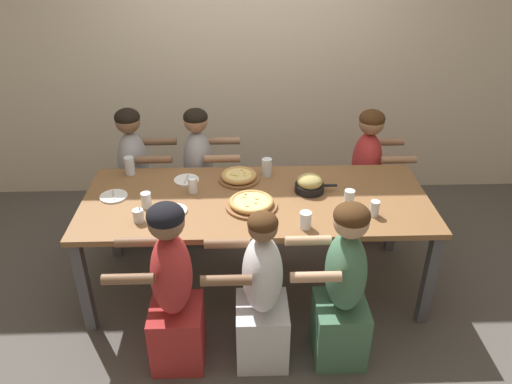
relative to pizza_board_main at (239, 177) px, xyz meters
name	(u,v)px	position (x,y,z in m)	size (l,w,h in m)	color
ground_plane	(256,284)	(0.12, -0.27, -0.80)	(18.00, 18.00, 0.00)	#514C47
restaurant_back_panel	(250,29)	(0.12, 1.28, 0.80)	(10.00, 0.06, 3.20)	beige
dining_table	(256,207)	(0.12, -0.27, -0.10)	(2.41, 0.98, 0.77)	brown
pizza_board_main	(239,177)	(0.00, 0.00, 0.00)	(0.30, 0.30, 0.06)	brown
pizza_board_second	(251,203)	(0.08, -0.38, 0.00)	(0.35, 0.35, 0.05)	brown
skillet_bowl	(310,184)	(0.50, -0.18, 0.03)	(0.30, 0.21, 0.13)	black
empty_plate_a	(114,196)	(-0.88, -0.22, -0.02)	(0.19, 0.19, 0.02)	white
empty_plate_b	(174,211)	(-0.44, -0.42, -0.02)	(0.18, 0.18, 0.02)	white
empty_plate_c	(186,180)	(-0.39, 0.01, -0.02)	(0.18, 0.18, 0.02)	white
cocktail_glass_blue	(138,216)	(-0.65, -0.54, 0.01)	(0.07, 0.07, 0.11)	silver
drinking_glass_a	(130,167)	(-0.82, 0.13, 0.03)	(0.07, 0.07, 0.14)	silver
drinking_glass_b	(267,167)	(0.21, 0.07, 0.04)	(0.08, 0.08, 0.14)	silver
drinking_glass_c	(193,185)	(-0.33, -0.17, 0.03)	(0.07, 0.07, 0.12)	silver
drinking_glass_d	(349,200)	(0.74, -0.42, 0.03)	(0.07, 0.07, 0.14)	silver
drinking_glass_e	(375,209)	(0.89, -0.51, 0.02)	(0.06, 0.06, 0.10)	silver
drinking_glass_f	(305,221)	(0.42, -0.64, 0.02)	(0.08, 0.08, 0.11)	silver
drinking_glass_g	(146,201)	(-0.62, -0.36, 0.02)	(0.07, 0.07, 0.11)	silver
diner_near_center	(262,298)	(0.13, -0.98, -0.31)	(0.51, 0.40, 1.09)	silver
diner_near_midright	(343,291)	(0.62, -0.98, -0.27)	(0.51, 0.40, 1.14)	#477556
diner_far_left	(136,181)	(-0.86, 0.44, -0.26)	(0.51, 0.40, 1.18)	#99999E
diner_near_midleft	(173,293)	(-0.40, -0.98, -0.26)	(0.51, 0.40, 1.16)	#B22D2D
diner_far_right	(365,178)	(1.07, 0.44, -0.27)	(0.51, 0.40, 1.14)	#B22D2D
diner_far_midleft	(200,180)	(-0.33, 0.44, -0.26)	(0.51, 0.40, 1.17)	#99999E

